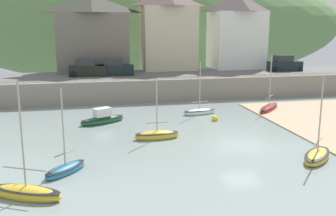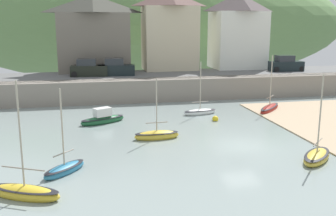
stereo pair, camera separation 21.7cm
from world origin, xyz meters
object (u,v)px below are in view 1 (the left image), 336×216
at_px(sailboat_blue_trim, 26,192).
at_px(parked_car_near_slipway, 88,69).
at_px(parked_car_by_wall, 115,68).
at_px(parked_car_end_of_row, 284,64).
at_px(motorboat_with_cabin, 269,108).
at_px(rowboat_small_beached, 157,135).
at_px(sailboat_far_left, 200,112).
at_px(waterfront_building_centre, 168,30).
at_px(sailboat_tall_mast, 317,156).
at_px(waterfront_building_left, 92,33).
at_px(fishing_boat_green, 66,169).
at_px(mooring_buoy, 215,119).
at_px(waterfront_building_right, 236,30).
at_px(dinghy_open_wooden, 102,119).

distance_m(sailboat_blue_trim, parked_car_near_slipway, 26.71).
distance_m(parked_car_by_wall, parked_car_end_of_row, 21.08).
relative_size(motorboat_with_cabin, rowboat_small_beached, 1.18).
height_order(sailboat_far_left, parked_car_near_slipway, sailboat_far_left).
xyz_separation_m(waterfront_building_centre, rowboat_small_beached, (-5.60, -22.38, -7.13)).
distance_m(sailboat_tall_mast, parked_car_near_slipway, 28.04).
height_order(motorboat_with_cabin, parked_car_end_of_row, motorboat_with_cabin).
xyz_separation_m(waterfront_building_left, rowboat_small_beached, (3.90, -22.38, -6.82)).
xyz_separation_m(fishing_boat_green, parked_car_by_wall, (4.67, 23.44, 2.96)).
xyz_separation_m(motorboat_with_cabin, mooring_buoy, (-6.36, -2.72, -0.09)).
relative_size(waterfront_building_right, parked_car_near_slipway, 2.29).
bearing_deg(waterfront_building_left, mooring_buoy, -61.61).
height_order(sailboat_tall_mast, dinghy_open_wooden, sailboat_tall_mast).
relative_size(motorboat_with_cabin, parked_car_end_of_row, 1.32).
distance_m(rowboat_small_beached, parked_car_near_slipway, 18.71).
distance_m(waterfront_building_right, parked_car_end_of_row, 7.71).
bearing_deg(waterfront_building_centre, parked_car_end_of_row, -17.96).
relative_size(waterfront_building_left, parked_car_end_of_row, 2.22).
bearing_deg(waterfront_building_left, sailboat_tall_mast, -66.14).
height_order(waterfront_building_centre, dinghy_open_wooden, waterfront_building_centre).
distance_m(dinghy_open_wooden, mooring_buoy, 9.66).
relative_size(sailboat_far_left, fishing_boat_green, 1.01).
distance_m(sailboat_tall_mast, mooring_buoy, 11.18).
relative_size(waterfront_building_right, sailboat_far_left, 1.92).
distance_m(parked_car_end_of_row, mooring_buoy, 19.48).
distance_m(waterfront_building_left, fishing_boat_green, 28.86).
distance_m(sailboat_far_left, mooring_buoy, 2.72).
bearing_deg(sailboat_blue_trim, waterfront_building_centre, 93.01).
bearing_deg(fishing_boat_green, dinghy_open_wooden, 28.39).
relative_size(rowboat_small_beached, parked_car_by_wall, 1.10).
relative_size(waterfront_building_left, rowboat_small_beached, 1.99).
xyz_separation_m(rowboat_small_beached, parked_car_end_of_row, (19.49, 17.88, 2.94)).
bearing_deg(waterfront_building_right, rowboat_small_beached, -123.40).
xyz_separation_m(motorboat_with_cabin, sailboat_blue_trim, (-20.21, -15.45, 0.02)).
bearing_deg(sailboat_tall_mast, parked_car_by_wall, 68.88).
bearing_deg(rowboat_small_beached, sailboat_blue_trim, -135.96).
xyz_separation_m(waterfront_building_centre, motorboat_with_cabin, (6.64, -15.39, -7.14)).
distance_m(sailboat_tall_mast, sailboat_blue_trim, 16.96).
relative_size(waterfront_building_centre, parked_car_end_of_row, 2.37).
distance_m(sailboat_far_left, parked_car_near_slipway, 15.09).
bearing_deg(parked_car_end_of_row, waterfront_building_right, 138.25).
height_order(rowboat_small_beached, parked_car_end_of_row, rowboat_small_beached).
height_order(rowboat_small_beached, mooring_buoy, rowboat_small_beached).
height_order(dinghy_open_wooden, parked_car_end_of_row, parked_car_end_of_row).
relative_size(motorboat_with_cabin, fishing_boat_green, 1.10).
height_order(waterfront_building_left, dinghy_open_wooden, waterfront_building_left).
relative_size(sailboat_tall_mast, sailboat_far_left, 1.09).
bearing_deg(fishing_boat_green, motorboat_with_cabin, -14.39).
bearing_deg(sailboat_tall_mast, motorboat_with_cabin, 31.62).
xyz_separation_m(waterfront_building_centre, parked_car_near_slipway, (-10.27, -4.50, -4.19)).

